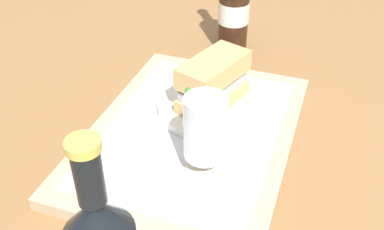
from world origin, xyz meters
name	(u,v)px	position (x,y,z in m)	size (l,w,h in m)	color
ground_plane	(192,139)	(0.00, 0.00, 0.00)	(3.00, 3.00, 0.00)	olive
tray	(192,135)	(0.00, 0.00, 0.01)	(0.44, 0.32, 0.02)	tan
placemat	(192,129)	(0.00, 0.00, 0.02)	(0.38, 0.27, 0.00)	silver
plate	(212,106)	(-0.07, 0.01, 0.03)	(0.19, 0.19, 0.01)	silver
sandwich	(212,82)	(-0.06, 0.01, 0.08)	(0.14, 0.10, 0.08)	tan
beer_glass	(205,131)	(0.08, 0.05, 0.09)	(0.06, 0.06, 0.12)	silver
napkin_folded	(133,161)	(0.10, -0.06, 0.02)	(0.09, 0.07, 0.01)	white
second_bottle	(234,6)	(-0.32, -0.02, 0.10)	(0.07, 0.07, 0.27)	black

